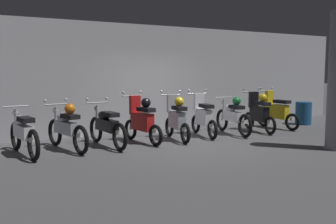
# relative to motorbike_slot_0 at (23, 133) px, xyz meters

# --- Properties ---
(ground_plane) EXTENTS (80.00, 80.00, 0.00)m
(ground_plane) POSITION_rel_motorbike_slot_0_xyz_m (3.78, -0.64, -0.49)
(ground_plane) COLOR #4C4C4F
(back_wall) EXTENTS (16.00, 0.30, 3.15)m
(back_wall) POSITION_rel_motorbike_slot_0_xyz_m (3.78, 1.78, 1.09)
(back_wall) COLOR #ADADB2
(back_wall) RESTS_ON ground
(motorbike_slot_0) EXTENTS (0.56, 1.95, 1.03)m
(motorbike_slot_0) POSITION_rel_motorbike_slot_0_xyz_m (0.00, 0.00, 0.00)
(motorbike_slot_0) COLOR black
(motorbike_slot_0) RESTS_ON ground
(motorbike_slot_1) EXTENTS (0.63, 1.93, 1.15)m
(motorbike_slot_1) POSITION_rel_motorbike_slot_0_xyz_m (0.94, 0.06, 0.04)
(motorbike_slot_1) COLOR black
(motorbike_slot_1) RESTS_ON ground
(motorbike_slot_2) EXTENTS (0.59, 1.95, 1.15)m
(motorbike_slot_2) POSITION_rel_motorbike_slot_0_xyz_m (1.89, 0.01, 0.00)
(motorbike_slot_2) COLOR black
(motorbike_slot_2) RESTS_ON ground
(motorbike_slot_3) EXTENTS (0.59, 1.68, 1.29)m
(motorbike_slot_3) POSITION_rel_motorbike_slot_0_xyz_m (2.83, 0.01, 0.08)
(motorbike_slot_3) COLOR black
(motorbike_slot_3) RESTS_ON ground
(motorbike_slot_4) EXTENTS (0.58, 1.67, 1.29)m
(motorbike_slot_4) POSITION_rel_motorbike_slot_0_xyz_m (3.78, -0.11, 0.08)
(motorbike_slot_4) COLOR black
(motorbike_slot_4) RESTS_ON ground
(motorbike_slot_5) EXTENTS (0.59, 1.67, 1.29)m
(motorbike_slot_5) POSITION_rel_motorbike_slot_0_xyz_m (4.73, 0.04, 0.04)
(motorbike_slot_5) COLOR black
(motorbike_slot_5) RESTS_ON ground
(motorbike_slot_6) EXTENTS (0.57, 1.94, 1.08)m
(motorbike_slot_6) POSITION_rel_motorbike_slot_0_xyz_m (5.66, -0.10, 0.04)
(motorbike_slot_6) COLOR black
(motorbike_slot_6) RESTS_ON ground
(motorbike_slot_7) EXTENTS (0.59, 1.67, 1.29)m
(motorbike_slot_7) POSITION_rel_motorbike_slot_0_xyz_m (6.61, -0.15, 0.08)
(motorbike_slot_7) COLOR black
(motorbike_slot_7) RESTS_ON ground
(motorbike_slot_8) EXTENTS (0.59, 1.68, 1.29)m
(motorbike_slot_8) POSITION_rel_motorbike_slot_0_xyz_m (7.55, 0.06, 0.04)
(motorbike_slot_8) COLOR black
(motorbike_slot_8) RESTS_ON ground
(trash_bin) EXTENTS (0.53, 0.53, 0.76)m
(trash_bin) POSITION_rel_motorbike_slot_0_xyz_m (8.96, 0.21, -0.11)
(trash_bin) COLOR navy
(trash_bin) RESTS_ON ground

